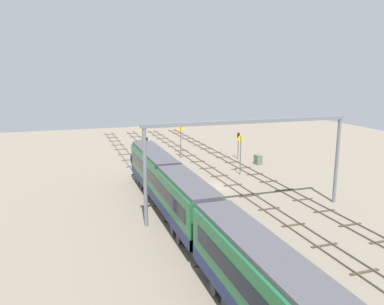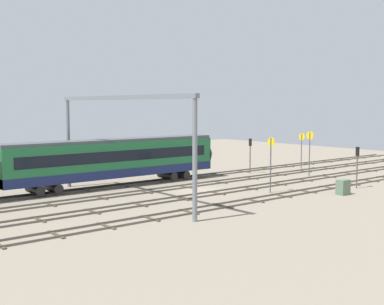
{
  "view_description": "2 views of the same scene",
  "coord_description": "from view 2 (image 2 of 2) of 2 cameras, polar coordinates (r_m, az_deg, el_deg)",
  "views": [
    {
      "loc": [
        -41.55,
        16.69,
        13.73
      ],
      "look_at": [
        3.55,
        1.67,
        3.68
      ],
      "focal_mm": 36.13,
      "sensor_mm": 36.0,
      "label": 1
    },
    {
      "loc": [
        -32.14,
        -37.75,
        8.42
      ],
      "look_at": [
        1.71,
        3.29,
        3.42
      ],
      "focal_mm": 47.2,
      "sensor_mm": 36.0,
      "label": 2
    }
  ],
  "objects": [
    {
      "name": "track_with_train",
      "position": [
        56.02,
        -4.01,
        -3.22
      ],
      "size": [
        92.68,
        2.4,
        0.16
      ],
      "color": "#59544C",
      "rests_on": "ground"
    },
    {
      "name": "overhead_gantry",
      "position": [
        44.32,
        -8.14,
        3.54
      ],
      "size": [
        0.4,
        20.93,
        9.27
      ],
      "color": "slate",
      "rests_on": "ground"
    },
    {
      "name": "track_middle",
      "position": [
        52.15,
        -0.86,
        -3.85
      ],
      "size": [
        92.68,
        2.4,
        0.16
      ],
      "color": "#59544C",
      "rests_on": "ground"
    },
    {
      "name": "speed_sign_mid_trackside",
      "position": [
        61.29,
        13.16,
        0.66
      ],
      "size": [
        0.14,
        1.01,
        5.36
      ],
      "color": "#4C4C51",
      "rests_on": "ground"
    },
    {
      "name": "signal_light_trackside_departure",
      "position": [
        62.7,
        6.6,
        0.22
      ],
      "size": [
        0.31,
        0.32,
        4.32
      ],
      "color": "#4C4C51",
      "rests_on": "ground"
    },
    {
      "name": "relay_cabinet",
      "position": [
        49.77,
        16.7,
        -3.77
      ],
      "size": [
        1.25,
        0.85,
        1.43
      ],
      "color": "#597259",
      "rests_on": "ground"
    },
    {
      "name": "speed_sign_far_trackside",
      "position": [
        68.34,
        12.28,
        0.79
      ],
      "size": [
        0.14,
        0.94,
        4.73
      ],
      "color": "#4C4C51",
      "rests_on": "ground"
    },
    {
      "name": "signal_light_trackside_approach",
      "position": [
        53.79,
        18.17,
        -0.92
      ],
      "size": [
        0.31,
        0.32,
        4.22
      ],
      "color": "#4C4C51",
      "rests_on": "ground"
    },
    {
      "name": "track_near_foreground",
      "position": [
        45.01,
        7.0,
        -5.37
      ],
      "size": [
        92.68,
        2.4,
        0.16
      ],
      "color": "#59544C",
      "rests_on": "ground"
    },
    {
      "name": "ground_plane",
      "position": [
        50.29,
        0.89,
        -4.27
      ],
      "size": [
        108.68,
        108.68,
        0.0
      ],
      "primitive_type": "plane",
      "color": "gray"
    },
    {
      "name": "track_second_near",
      "position": [
        48.46,
        2.77,
        -4.57
      ],
      "size": [
        92.68,
        2.4,
        0.16
      ],
      "color": "#59544C",
      "rests_on": "ground"
    },
    {
      "name": "speed_sign_near_foreground",
      "position": [
        48.98,
        8.89,
        -0.56
      ],
      "size": [
        0.14,
        0.87,
        5.36
      ],
      "color": "#4C4C51",
      "rests_on": "ground"
    }
  ]
}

